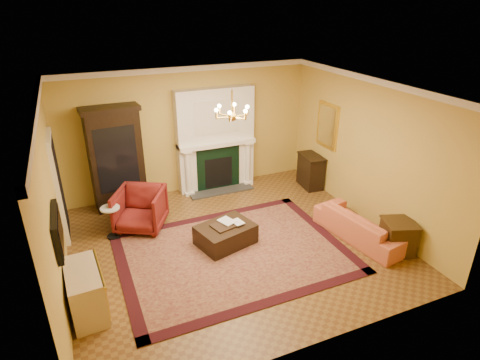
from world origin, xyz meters
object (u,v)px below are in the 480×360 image
end_table (398,238)px  console_table (311,172)px  wingback_armchair (140,207)px  pedestal_table (112,220)px  leather_ottoman (225,234)px  china_cabinet (116,160)px  commode (86,292)px  coral_sofa (362,221)px

end_table → console_table: (0.06, 3.12, 0.09)m
wingback_armchair → end_table: size_ratio=1.54×
pedestal_table → leather_ottoman: pedestal_table is taller
end_table → china_cabinet: bearing=138.7°
commode → console_table: (5.51, 2.51, 0.03)m
pedestal_table → leather_ottoman: (1.98, -1.10, -0.18)m
end_table → console_table: 3.12m
pedestal_table → leather_ottoman: bearing=-29.1°
commode → coral_sofa: (5.14, 0.06, 0.00)m
china_cabinet → commode: bearing=-111.7°
china_cabinet → coral_sofa: size_ratio=1.14×
commode → end_table: commode is taller
china_cabinet → wingback_armchair: 1.36m
commode → china_cabinet: bearing=70.1°
pedestal_table → coral_sofa: coral_sofa is taller
wingback_armchair → end_table: bearing=-4.7°
end_table → pedestal_table: bearing=151.6°
console_table → leather_ottoman: size_ratio=0.77×
wingback_armchair → pedestal_table: 0.62m
pedestal_table → china_cabinet: bearing=75.2°
pedestal_table → commode: bearing=-107.1°
wingback_armchair → commode: 2.47m
leather_ottoman → pedestal_table: bearing=135.6°
console_table → china_cabinet: bearing=175.1°
coral_sofa → commode: bearing=81.3°
china_cabinet → end_table: china_cabinet is taller
china_cabinet → coral_sofa: bearing=-43.6°
wingback_armchair → commode: bearing=-90.9°
wingback_armchair → leather_ottoman: size_ratio=0.91×
pedestal_table → leather_ottoman: size_ratio=0.64×
coral_sofa → console_table: size_ratio=2.42×
wingback_armchair → end_table: 5.06m
coral_sofa → china_cabinet: bearing=42.5°
china_cabinet → console_table: 4.67m
pedestal_table → console_table: 4.92m
pedestal_table → leather_ottoman: 2.27m
wingback_armchair → end_table: (4.24, -2.76, -0.17)m
china_cabinet → console_table: bearing=-15.7°
coral_sofa → leather_ottoman: coral_sofa is taller
commode → pedestal_table: bearing=69.2°
coral_sofa → end_table: coral_sofa is taller
pedestal_table → commode: (-0.62, -2.01, -0.01)m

